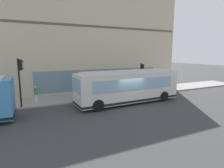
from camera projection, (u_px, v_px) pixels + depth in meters
ground at (128, 105)px, 16.90m from camera, size 120.00×120.00×0.00m
sidewalk_curb at (108, 95)px, 20.84m from camera, size 3.67×40.00×0.15m
building_corner at (89, 36)px, 25.21m from camera, size 8.77×21.73×13.95m
city_bus_nearside at (128, 87)px, 17.47m from camera, size 2.85×10.11×3.07m
traffic_light_near_corner at (142, 72)px, 20.80m from camera, size 0.32×0.49×3.43m
traffic_light_down_block at (20, 73)px, 15.39m from camera, size 0.32×0.49×4.13m
fire_hydrant at (154, 88)px, 22.42m from camera, size 0.35×0.35×0.74m
pedestrian_near_hydrant at (36, 93)px, 16.90m from camera, size 0.32×0.32×1.60m
pedestrian_near_building_entrance at (134, 83)px, 22.61m from camera, size 0.32×0.32×1.69m
newspaper_vending_box at (79, 94)px, 18.53m from camera, size 0.44×0.43×0.90m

